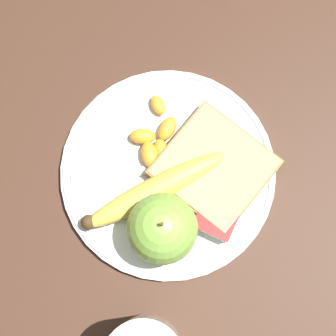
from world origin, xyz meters
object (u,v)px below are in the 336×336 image
(bread_slice, at_px, (214,168))
(banana, at_px, (154,188))
(plate, at_px, (168,172))
(apple, at_px, (162,229))
(jam_packet, at_px, (215,220))
(fork, at_px, (165,169))

(bread_slice, bearing_deg, banana, -135.41)
(plate, bearing_deg, apple, -70.07)
(apple, xyz_separation_m, jam_packet, (0.05, 0.04, -0.03))
(apple, bearing_deg, banana, 125.87)
(bread_slice, distance_m, jam_packet, 0.06)
(apple, xyz_separation_m, bread_slice, (0.02, 0.10, -0.03))
(fork, bearing_deg, banana, -121.01)
(apple, relative_size, bread_slice, 0.62)
(plate, bearing_deg, banana, -99.31)
(fork, bearing_deg, plate, -47.07)
(banana, height_order, jam_packet, banana)
(banana, bearing_deg, plate, 80.69)
(banana, height_order, fork, banana)
(jam_packet, bearing_deg, bread_slice, 115.19)
(plate, relative_size, apple, 2.92)
(bread_slice, bearing_deg, fork, -156.57)
(apple, height_order, bread_slice, apple)
(fork, xyz_separation_m, jam_packet, (0.08, -0.03, 0.01))
(apple, relative_size, fork, 0.52)
(apple, relative_size, banana, 0.53)
(bread_slice, height_order, jam_packet, same)
(fork, height_order, jam_packet, jam_packet)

